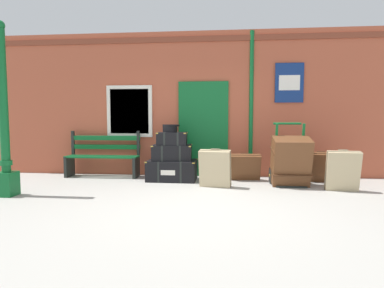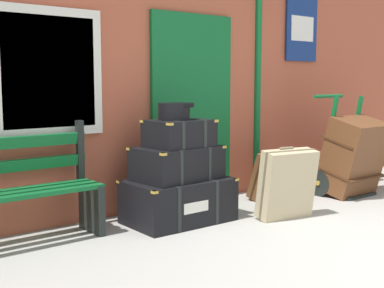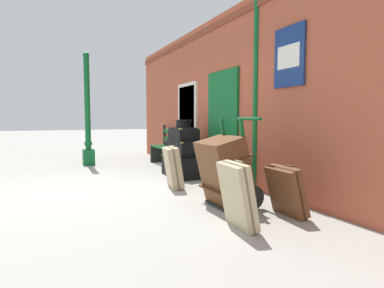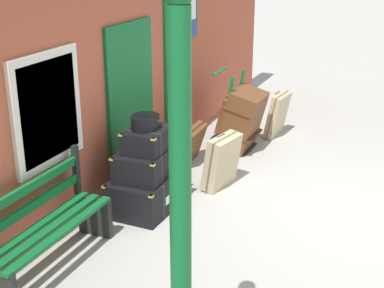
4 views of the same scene
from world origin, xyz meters
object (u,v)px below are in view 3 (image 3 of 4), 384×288
Objects in this scene: steamer_trunk_top at (184,134)px; suitcase_cream at (226,174)px; lamp_post at (88,123)px; suitcase_beige at (286,191)px; large_brown_trunk at (225,171)px; round_hatbox at (184,123)px; steamer_trunk_base at (184,166)px; steamer_trunk_middle at (185,148)px; platform_bench at (169,148)px; suitcase_caramel at (237,195)px; porters_trolley at (235,185)px; suitcase_olive at (173,167)px.

steamer_trunk_top is 0.94× the size of suitcase_cream.
suitcase_cream is at bearing 22.68° from lamp_post.
large_brown_trunk is at bearing -146.77° from suitcase_beige.
round_hatbox is at bearing 170.25° from large_brown_trunk.
steamer_trunk_top is (0.00, -0.01, 0.66)m from steamer_trunk_base.
large_brown_trunk is at bearing -9.69° from steamer_trunk_base.
lamp_post is 3.36× the size of steamer_trunk_middle.
large_brown_trunk is (3.91, -0.67, 0.04)m from platform_bench.
suitcase_beige is (-0.13, 0.78, -0.05)m from suitcase_caramel.
steamer_trunk_middle is 0.88× the size of large_brown_trunk.
porters_trolley is (3.91, -0.50, -0.17)m from platform_bench.
porters_trolley is at bearing -5.21° from steamer_trunk_top.
lamp_post is 3.84× the size of suitcase_caramel.
round_hatbox is 0.37× the size of large_brown_trunk.
steamer_trunk_middle reaches higher than suitcase_olive.
round_hatbox is at bearing 32.56° from lamp_post.
steamer_trunk_top reaches higher than steamer_trunk_middle.
lamp_post reaches higher than steamer_trunk_top.
suitcase_caramel is (4.73, -1.00, -0.08)m from platform_bench.
platform_bench is 2.55× the size of steamer_trunk_top.
large_brown_trunk is 1.30× the size of suitcase_caramel.
suitcase_caramel is at bearing -13.18° from steamer_trunk_middle.
suitcase_olive is at bearing -34.01° from steamer_trunk_middle.
round_hatbox is (-0.04, 0.02, 0.22)m from steamer_trunk_top.
round_hatbox is 0.53× the size of suitcase_cream.
steamer_trunk_base is at bearing 167.10° from suitcase_caramel.
round_hatbox is 2.50m from porters_trolley.
steamer_trunk_base is at bearing 32.06° from lamp_post.
steamer_trunk_top is at bearing -77.38° from steamer_trunk_middle.
suitcase_cream is (1.49, 0.11, -0.59)m from steamer_trunk_top.
round_hatbox is 2.47m from large_brown_trunk.
lamp_post is 5.77m from suitcase_caramel.
steamer_trunk_base is 2.88× the size of round_hatbox.
porters_trolley reaches higher than steamer_trunk_base.
lamp_post reaches higher than suitcase_olive.
platform_bench is 1.63m from steamer_trunk_base.
round_hatbox is at bearing 166.55° from steamer_trunk_base.
suitcase_caramel is (3.15, -0.72, 0.15)m from steamer_trunk_base.
steamer_trunk_middle reaches higher than suitcase_caramel.
porters_trolley reaches higher than platform_bench.
suitcase_olive is at bearing -32.92° from steamer_trunk_top.
porters_trolley is 0.88m from suitcase_cream.
porters_trolley is (2.35, -0.23, -0.82)m from round_hatbox.
steamer_trunk_base is 1.50m from suitcase_cream.
large_brown_trunk is at bearing 13.72° from lamp_post.
porters_trolley is at bearing 15.63° from lamp_post.
suitcase_beige reaches higher than suitcase_cream.
porters_trolley is at bearing -7.31° from platform_bench.
platform_bench is 1.33× the size of porters_trolley.
steamer_trunk_top is at bearing 31.82° from lamp_post.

